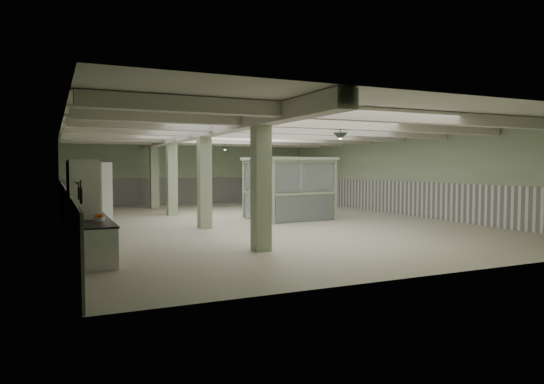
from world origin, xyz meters
name	(u,v)px	position (x,y,z in m)	size (l,w,h in m)	color
floor	(259,222)	(0.00, 0.00, 0.00)	(20.00, 20.00, 0.00)	beige
ceiling	(259,129)	(0.00, 0.00, 3.60)	(14.00, 20.00, 0.02)	silver
wall_back	(191,173)	(0.00, 10.00, 1.80)	(14.00, 0.02, 3.60)	#AEC09A
wall_front	(454,184)	(0.00, -10.00, 1.80)	(14.00, 0.02, 3.60)	#AEC09A
wall_left	(63,177)	(-7.00, 0.00, 1.80)	(0.02, 20.00, 3.60)	#AEC09A
wall_right	(403,175)	(7.00, 0.00, 1.80)	(0.02, 20.00, 3.60)	#AEC09A
wainscot_left	(65,209)	(-6.97, 0.00, 0.75)	(0.05, 19.90, 1.50)	white
wainscot_right	(402,198)	(6.97, 0.00, 0.75)	(0.05, 19.90, 1.50)	white
wainscot_back	(192,191)	(0.00, 9.97, 0.75)	(13.90, 0.05, 1.50)	white
girder	(196,133)	(-2.50, 0.00, 3.38)	(0.45, 19.90, 0.40)	silver
beam_a	(378,115)	(0.00, -7.50, 3.42)	(13.90, 0.35, 0.32)	silver
beam_b	(326,123)	(0.00, -5.00, 3.42)	(13.90, 0.35, 0.32)	silver
beam_c	(288,129)	(0.00, -2.50, 3.42)	(13.90, 0.35, 0.32)	silver
beam_d	(259,134)	(0.00, 0.00, 3.42)	(13.90, 0.35, 0.32)	silver
beam_e	(237,137)	(0.00, 2.50, 3.42)	(13.90, 0.35, 0.32)	silver
beam_f	(219,140)	(0.00, 5.00, 3.42)	(13.90, 0.35, 0.32)	silver
beam_g	(204,143)	(0.00, 7.50, 3.42)	(13.90, 0.35, 0.32)	silver
column_a	(261,181)	(-2.50, -6.00, 1.80)	(0.42, 0.42, 3.60)	#A3B390
column_b	(204,177)	(-2.50, -1.00, 1.80)	(0.42, 0.42, 3.60)	#A3B390
column_c	(172,175)	(-2.50, 4.00, 1.80)	(0.42, 0.42, 3.60)	#A3B390
column_d	(154,173)	(-2.50, 8.00, 1.80)	(0.42, 0.42, 3.60)	#A3B390
hook_rail	(77,183)	(-6.93, -7.60, 1.85)	(0.02, 0.02, 1.20)	black
pendant_front	(340,136)	(0.50, -5.00, 3.05)	(0.44, 0.44, 0.22)	#2A382B
pendant_mid	(266,144)	(0.50, 0.50, 3.05)	(0.44, 0.44, 0.22)	#2A382B
pendant_back	(225,148)	(0.50, 5.50, 3.05)	(0.44, 0.44, 0.22)	#2A382B
prep_counter	(88,234)	(-6.54, -4.36, 0.46)	(0.90, 5.16, 0.91)	silver
pitcher_near	(94,211)	(-6.41, -4.37, 1.04)	(0.18, 0.21, 0.27)	silver
pitcher_far	(93,213)	(-6.45, -4.77, 1.03)	(0.17, 0.20, 0.25)	silver
veg_colander	(83,206)	(-6.55, -2.26, 1.01)	(0.49, 0.49, 0.22)	#3C3C41
orange_bowl	(99,220)	(-6.39, -5.71, 0.95)	(0.26, 0.26, 0.10)	#B2B2B7
skillet_near	(81,196)	(-6.88, -7.98, 1.63)	(0.30, 0.30, 0.04)	black
skillet_far	(79,194)	(-6.88, -7.25, 1.63)	(0.24, 0.24, 0.03)	black
walkin_cooler	(83,203)	(-6.62, -4.00, 1.22)	(1.09, 2.66, 2.44)	white
guard_booth	(289,177)	(1.52, 0.46, 1.72)	(3.36, 2.92, 2.53)	#98B28F
filing_cabinet	(324,203)	(3.15, 0.41, 0.61)	(0.40, 0.57, 1.23)	#525446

